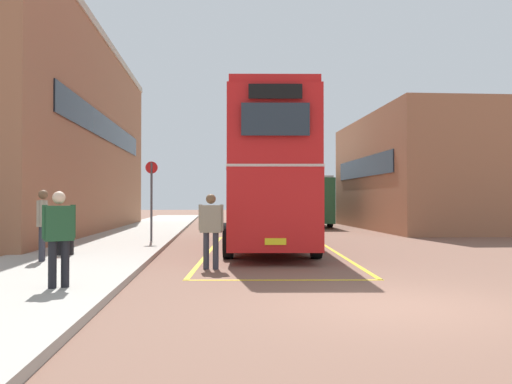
{
  "coord_description": "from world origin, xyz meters",
  "views": [
    {
      "loc": [
        -2.79,
        -8.13,
        1.64
      ],
      "look_at": [
        -1.32,
        11.72,
        1.93
      ],
      "focal_mm": 37.85,
      "sensor_mm": 36.0,
      "label": 1
    }
  ],
  "objects_px": {
    "double_decker_bus": "(268,174)",
    "pedestrian_boarding": "(211,225)",
    "litter_bin": "(65,238)",
    "single_deck_bus": "(303,200)",
    "pedestrian_waiting_near": "(42,220)",
    "pedestrian_waiting_far": "(59,232)",
    "bus_stop_sign": "(151,194)"
  },
  "relations": [
    {
      "from": "pedestrian_waiting_far",
      "to": "pedestrian_waiting_near",
      "type": "bearing_deg",
      "value": 110.86
    },
    {
      "from": "pedestrian_waiting_near",
      "to": "pedestrian_waiting_far",
      "type": "distance_m",
      "value": 4.45
    },
    {
      "from": "litter_bin",
      "to": "single_deck_bus",
      "type": "bearing_deg",
      "value": 63.46
    },
    {
      "from": "double_decker_bus",
      "to": "pedestrian_waiting_near",
      "type": "relative_size",
      "value": 6.2
    },
    {
      "from": "single_deck_bus",
      "to": "pedestrian_waiting_near",
      "type": "relative_size",
      "value": 5.75
    },
    {
      "from": "pedestrian_waiting_near",
      "to": "litter_bin",
      "type": "height_order",
      "value": "pedestrian_waiting_near"
    },
    {
      "from": "single_deck_bus",
      "to": "bus_stop_sign",
      "type": "distance_m",
      "value": 16.81
    },
    {
      "from": "double_decker_bus",
      "to": "single_deck_bus",
      "type": "height_order",
      "value": "double_decker_bus"
    },
    {
      "from": "pedestrian_boarding",
      "to": "pedestrian_waiting_near",
      "type": "xyz_separation_m",
      "value": [
        -4.14,
        0.79,
        0.12
      ]
    },
    {
      "from": "single_deck_bus",
      "to": "litter_bin",
      "type": "relative_size",
      "value": 11.04
    },
    {
      "from": "single_deck_bus",
      "to": "pedestrian_waiting_far",
      "type": "distance_m",
      "value": 26.5
    },
    {
      "from": "pedestrian_boarding",
      "to": "pedestrian_waiting_far",
      "type": "height_order",
      "value": "pedestrian_waiting_far"
    },
    {
      "from": "single_deck_bus",
      "to": "litter_bin",
      "type": "xyz_separation_m",
      "value": [
        -9.74,
        -19.5,
        -1.04
      ]
    },
    {
      "from": "litter_bin",
      "to": "pedestrian_waiting_near",
      "type": "bearing_deg",
      "value": -95.15
    },
    {
      "from": "litter_bin",
      "to": "pedestrian_boarding",
      "type": "bearing_deg",
      "value": -29.91
    },
    {
      "from": "pedestrian_boarding",
      "to": "pedestrian_waiting_near",
      "type": "bearing_deg",
      "value": 169.19
    },
    {
      "from": "pedestrian_boarding",
      "to": "litter_bin",
      "type": "distance_m",
      "value": 4.64
    },
    {
      "from": "pedestrian_boarding",
      "to": "pedestrian_waiting_near",
      "type": "height_order",
      "value": "pedestrian_waiting_near"
    },
    {
      "from": "single_deck_bus",
      "to": "pedestrian_waiting_near",
      "type": "xyz_separation_m",
      "value": [
        -9.87,
        -21.01,
        -0.48
      ]
    },
    {
      "from": "single_deck_bus",
      "to": "litter_bin",
      "type": "bearing_deg",
      "value": -116.54
    },
    {
      "from": "pedestrian_waiting_far",
      "to": "bus_stop_sign",
      "type": "xyz_separation_m",
      "value": [
        0.33,
        10.36,
        0.78
      ]
    },
    {
      "from": "pedestrian_waiting_near",
      "to": "pedestrian_waiting_far",
      "type": "bearing_deg",
      "value": -69.14
    },
    {
      "from": "double_decker_bus",
      "to": "pedestrian_boarding",
      "type": "distance_m",
      "value": 6.02
    },
    {
      "from": "pedestrian_waiting_near",
      "to": "litter_bin",
      "type": "relative_size",
      "value": 1.92
    },
    {
      "from": "double_decker_bus",
      "to": "litter_bin",
      "type": "relative_size",
      "value": 11.91
    },
    {
      "from": "pedestrian_waiting_near",
      "to": "bus_stop_sign",
      "type": "distance_m",
      "value": 6.53
    },
    {
      "from": "double_decker_bus",
      "to": "single_deck_bus",
      "type": "relative_size",
      "value": 1.08
    },
    {
      "from": "pedestrian_boarding",
      "to": "bus_stop_sign",
      "type": "distance_m",
      "value": 7.38
    },
    {
      "from": "pedestrian_waiting_near",
      "to": "double_decker_bus",
      "type": "bearing_deg",
      "value": 38.02
    },
    {
      "from": "double_decker_bus",
      "to": "bus_stop_sign",
      "type": "relative_size",
      "value": 3.73
    },
    {
      "from": "pedestrian_waiting_near",
      "to": "pedestrian_waiting_far",
      "type": "relative_size",
      "value": 1.06
    },
    {
      "from": "litter_bin",
      "to": "bus_stop_sign",
      "type": "xyz_separation_m",
      "value": [
        1.78,
        4.69,
        1.27
      ]
    }
  ]
}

